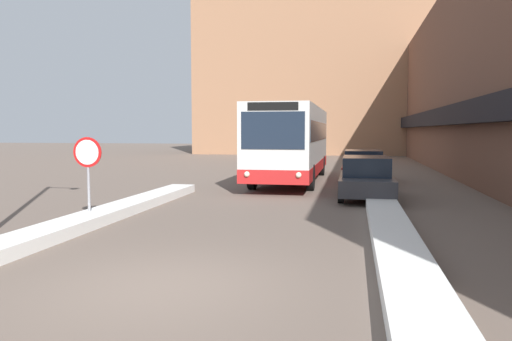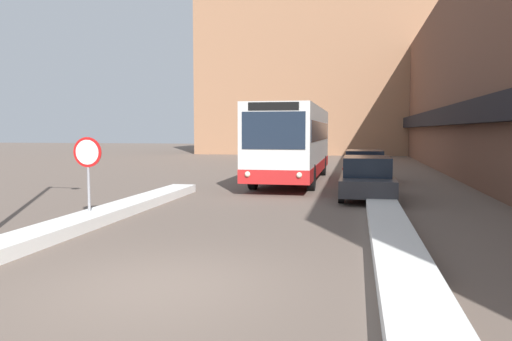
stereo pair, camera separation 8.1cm
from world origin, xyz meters
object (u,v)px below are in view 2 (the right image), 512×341
city_bus (293,142)px  parked_car_middle (364,166)px  parked_car_front (367,178)px  stop_sign (88,161)px

city_bus → parked_car_middle: size_ratio=2.59×
city_bus → parked_car_middle: (3.21, 0.30, -1.09)m
parked_car_front → stop_sign: (-7.00, -6.04, 0.85)m
stop_sign → parked_car_front: bearing=40.8°
parked_car_front → parked_car_middle: parked_car_middle is taller
parked_car_middle → stop_sign: (-7.00, -11.52, 0.84)m
city_bus → stop_sign: (-3.79, -11.21, -0.24)m
city_bus → parked_car_front: size_ratio=2.53×
parked_car_front → stop_sign: stop_sign is taller
city_bus → parked_car_front: bearing=-58.2°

